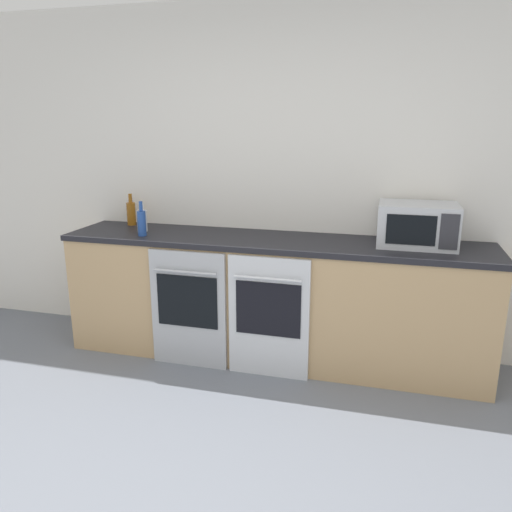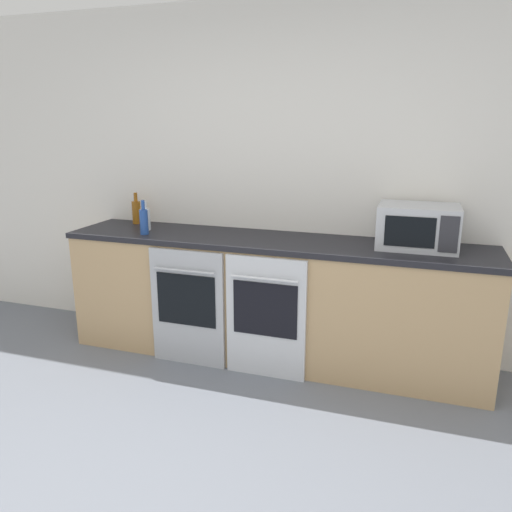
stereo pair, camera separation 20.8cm
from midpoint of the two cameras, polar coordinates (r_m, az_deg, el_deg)
wall_back at (r=3.85m, az=4.88°, el=8.48°), size 10.00×0.06×2.60m
counter_back at (r=3.74m, az=3.40°, el=-4.93°), size 3.10×0.62×0.92m
oven_left at (r=3.64m, az=-6.23°, el=-5.88°), size 0.57×0.06×0.87m
oven_right at (r=3.45m, az=2.84°, el=-7.02°), size 0.57×0.06×0.87m
microwave at (r=3.53m, az=19.65°, el=3.18°), size 0.52×0.39×0.29m
bottle_blue at (r=3.81m, az=-11.17°, el=3.94°), size 0.06×0.06×0.26m
bottle_amber at (r=4.23m, az=-12.14°, el=4.99°), size 0.07×0.07×0.26m
bottle_clear at (r=3.96m, az=-11.07°, el=4.21°), size 0.08×0.08×0.23m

